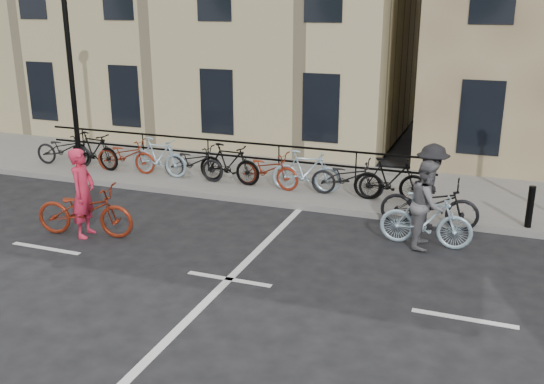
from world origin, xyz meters
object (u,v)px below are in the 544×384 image
(lamp_post, at_px, (69,50))
(cyclist_grey, at_px, (427,212))
(cyclist_dark, at_px, (430,195))
(cyclist_pink, at_px, (84,206))

(lamp_post, height_order, cyclist_grey, lamp_post)
(cyclist_dark, bearing_deg, lamp_post, 83.96)
(lamp_post, relative_size, cyclist_pink, 2.40)
(lamp_post, xyz_separation_m, cyclist_grey, (9.54, -1.60, -2.77))
(cyclist_grey, bearing_deg, lamp_post, 80.47)
(lamp_post, xyz_separation_m, cyclist_pink, (2.81, -3.51, -2.84))
(lamp_post, bearing_deg, cyclist_grey, -9.53)
(lamp_post, height_order, cyclist_pink, lamp_post)
(lamp_post, distance_m, cyclist_dark, 9.89)
(cyclist_dark, bearing_deg, cyclist_pink, 111.25)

